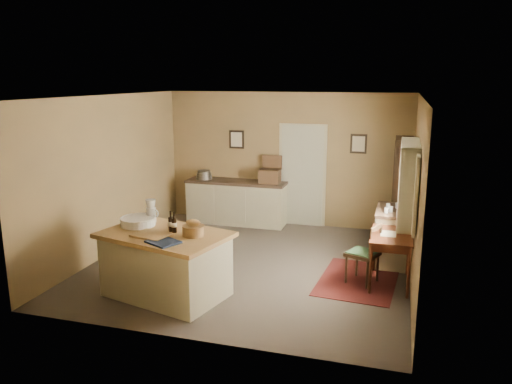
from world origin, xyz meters
TOP-DOWN VIEW (x-y plane):
  - ground at (0.00, 0.00)m, footprint 5.00×5.00m
  - wall_back at (0.00, 2.50)m, footprint 5.00×0.10m
  - wall_front at (0.00, -2.50)m, footprint 5.00×0.10m
  - wall_left at (-2.50, 0.00)m, footprint 0.10×5.00m
  - wall_right at (2.50, 0.00)m, footprint 0.10×5.00m
  - ceiling at (0.00, 0.00)m, footprint 5.00×5.00m
  - door at (0.35, 2.47)m, footprint 0.97×0.06m
  - framed_prints at (0.20, 2.48)m, footprint 2.82×0.02m
  - window at (2.42, -0.20)m, footprint 0.25×1.99m
  - work_island at (-0.79, -1.45)m, footprint 1.91×1.48m
  - sideboard at (-0.96, 2.20)m, footprint 2.08×0.59m
  - rug at (1.75, -0.18)m, footprint 1.23×1.68m
  - writing_desk at (2.20, -0.18)m, footprint 0.59×0.97m
  - desk_chair at (1.80, -0.25)m, footprint 0.54×0.54m
  - right_cabinet at (2.20, 0.76)m, footprint 0.55×0.98m
  - shelving_unit at (2.35, 1.75)m, footprint 0.33×0.87m

SIDE VIEW (x-z plane):
  - ground at x=0.00m, z-range 0.00..0.00m
  - rug at x=1.75m, z-range 0.00..0.01m
  - desk_chair at x=1.80m, z-range 0.00..0.89m
  - right_cabinet at x=2.20m, z-range -0.04..0.95m
  - sideboard at x=-0.96m, z-range -0.11..1.07m
  - work_island at x=-0.79m, z-range -0.12..1.08m
  - writing_desk at x=2.20m, z-range 0.26..1.08m
  - shelving_unit at x=2.35m, z-range 0.00..1.94m
  - door at x=0.35m, z-range 0.00..2.11m
  - wall_back at x=0.00m, z-range 0.00..2.70m
  - wall_front at x=0.00m, z-range 0.00..2.70m
  - wall_left at x=-2.50m, z-range 0.00..2.70m
  - wall_right at x=2.50m, z-range 0.00..2.70m
  - window at x=2.42m, z-range 0.99..2.11m
  - framed_prints at x=0.20m, z-range 1.53..1.91m
  - ceiling at x=0.00m, z-range 2.70..2.70m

